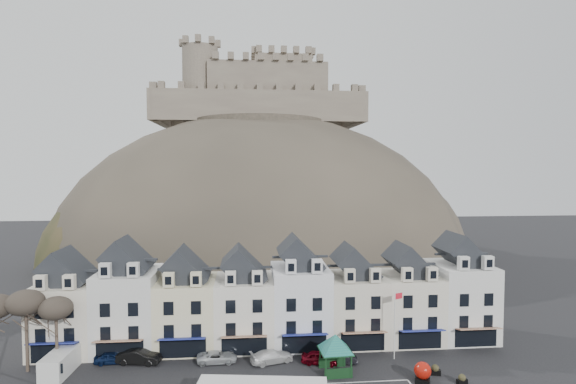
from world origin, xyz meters
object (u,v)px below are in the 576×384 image
object	(u,v)px
car_silver	(217,357)
flagpole	(395,320)
car_white	(272,356)
car_black	(139,357)
car_charcoal	(340,357)
bus_shelter	(335,343)
red_buoy	(423,372)
car_maroon	(320,358)
white_van	(60,363)
car_navy	(112,358)

from	to	relation	value
car_silver	flagpole	bearing A→B (deg)	-94.72
car_silver	car_white	bearing A→B (deg)	-97.33
car_black	car_white	size ratio (longest dim) A/B	0.99
car_black	car_charcoal	bearing A→B (deg)	-85.47
bus_shelter	flagpole	xyz separation A→B (m)	(7.31, 2.83, 1.17)
red_buoy	car_black	xyz separation A→B (m)	(-29.06, 6.98, -0.29)
car_white	car_charcoal	xyz separation A→B (m)	(7.43, -0.82, -0.07)
car_maroon	car_charcoal	size ratio (longest dim) A/B	1.07
white_van	car_navy	size ratio (longest dim) A/B	1.39
red_buoy	car_black	distance (m)	29.89
car_maroon	car_white	bearing A→B (deg)	95.37
white_van	car_white	world-z (taller)	white_van
red_buoy	car_white	bearing A→B (deg)	157.81
flagpole	bus_shelter	bearing A→B (deg)	-158.85
car_silver	car_charcoal	world-z (taller)	car_charcoal
white_van	car_charcoal	distance (m)	29.36
white_van	flagpole	bearing A→B (deg)	4.29
bus_shelter	flagpole	size ratio (longest dim) A/B	0.84
car_charcoal	red_buoy	bearing A→B (deg)	-115.87
red_buoy	car_silver	size ratio (longest dim) A/B	0.48
car_maroon	car_charcoal	distance (m)	2.23
car_silver	car_maroon	bearing A→B (deg)	-99.21
car_maroon	bus_shelter	bearing A→B (deg)	-137.23
white_van	car_navy	world-z (taller)	white_van
car_maroon	flagpole	bearing A→B (deg)	-72.11
car_black	car_silver	distance (m)	8.46
car_navy	car_charcoal	world-z (taller)	car_navy
car_navy	car_charcoal	size ratio (longest dim) A/B	0.98
bus_shelter	car_maroon	world-z (taller)	bus_shelter
car_black	car_maroon	world-z (taller)	car_black
bus_shelter	red_buoy	distance (m)	8.95
bus_shelter	car_black	distance (m)	21.38
bus_shelter	car_silver	size ratio (longest dim) A/B	1.49
red_buoy	car_black	bearing A→B (deg)	166.49
bus_shelter	car_navy	xyz separation A→B (m)	(-23.77, 4.44, -2.54)
car_navy	car_black	bearing A→B (deg)	-98.00
red_buoy	car_silver	xyz separation A→B (m)	(-20.61, 6.49, -0.45)
car_white	red_buoy	bearing A→B (deg)	-129.58
flagpole	car_black	size ratio (longest dim) A/B	1.62
bus_shelter	car_silver	bearing A→B (deg)	160.09
car_black	car_maroon	xyz separation A→B (m)	(19.60, -1.82, -0.09)
flagpole	car_maroon	world-z (taller)	flagpole
bus_shelter	car_silver	world-z (taller)	bus_shelter
bus_shelter	car_charcoal	bearing A→B (deg)	63.19
flagpole	car_maroon	bearing A→B (deg)	-176.43
car_black	car_navy	bearing A→B (deg)	92.86
car_silver	white_van	bearing A→B (deg)	92.37
flagpole	white_van	size ratio (longest dim) A/B	1.48
car_silver	car_maroon	distance (m)	11.23
flagpole	white_van	world-z (taller)	flagpole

